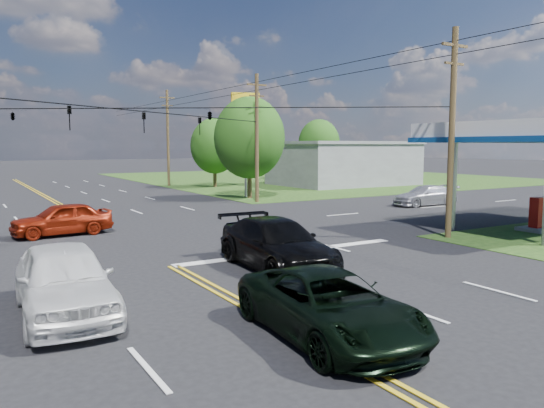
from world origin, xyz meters
TOP-DOWN VIEW (x-y plane):
  - ground at (0.00, 12.00)m, footprint 280.00×280.00m
  - grass_ne at (35.00, 44.00)m, footprint 46.00×48.00m
  - stop_bar at (5.00, 4.00)m, footprint 10.00×0.50m
  - retail_ne at (30.00, 32.00)m, footprint 14.00×10.00m
  - pole_se at (13.00, 3.00)m, footprint 1.60×0.28m
  - pole_ne at (13.00, 21.00)m, footprint 1.60×0.28m
  - pole_right_far at (13.00, 40.00)m, footprint 1.60×0.28m
  - span_wire_signals at (0.00, 12.00)m, footprint 26.00×18.00m
  - power_lines at (0.00, 10.00)m, footprint 26.04×100.00m
  - tree_right_a at (14.00, 24.00)m, footprint 5.70×5.70m
  - tree_right_b at (16.50, 36.00)m, footprint 4.94×4.94m
  - tree_far_r at (34.00, 42.00)m, footprint 5.32×5.32m
  - pickup_dkgreen at (0.50, -4.40)m, footprint 2.85×5.47m
  - suv_black at (3.00, 1.88)m, footprint 2.72×6.02m
  - pickup_white at (-4.25, 0.20)m, footprint 2.43×5.46m
  - sedan_red at (-2.19, 13.00)m, footprint 4.74×2.28m
  - sedan_far at (22.23, 13.00)m, footprint 5.10×2.50m
  - polesign_ne at (14.18, 24.98)m, footprint 2.34×0.77m

SIDE VIEW (x-z plane):
  - ground at x=0.00m, z-range 0.00..0.00m
  - grass_ne at x=35.00m, z-range -0.01..0.01m
  - stop_bar at x=5.00m, z-range -0.01..0.01m
  - sedan_far at x=22.23m, z-range 0.00..1.43m
  - pickup_dkgreen at x=0.50m, z-range 0.00..1.47m
  - sedan_red at x=-2.19m, z-range 0.00..1.56m
  - suv_black at x=3.00m, z-range 0.00..1.71m
  - pickup_white at x=-4.25m, z-range 0.00..1.83m
  - retail_ne at x=30.00m, z-range 0.00..4.40m
  - tree_right_b at x=16.50m, z-range 0.68..7.76m
  - tree_far_r at x=34.00m, z-range 0.73..8.36m
  - tree_right_a at x=14.00m, z-range 0.78..8.96m
  - pole_se at x=13.00m, z-range 0.17..9.67m
  - pole_ne at x=13.00m, z-range 0.17..9.67m
  - pole_right_far at x=13.00m, z-range 0.17..10.17m
  - span_wire_signals at x=0.00m, z-range 5.43..6.56m
  - polesign_ne at x=14.18m, z-range 2.45..10.98m
  - power_lines at x=0.00m, z-range 8.28..8.92m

